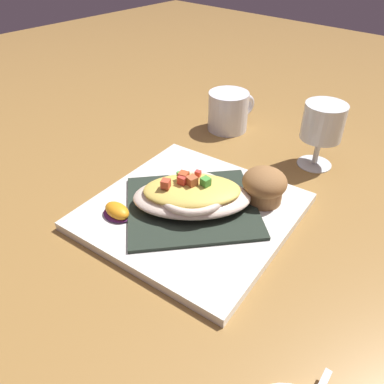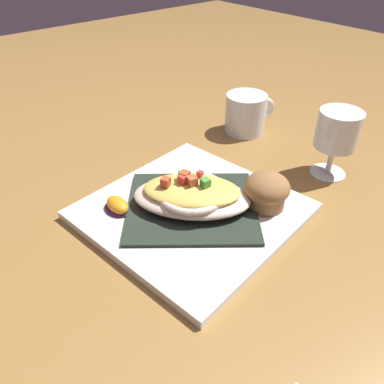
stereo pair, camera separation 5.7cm
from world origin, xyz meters
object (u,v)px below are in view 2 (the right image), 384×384
(gratin_dish, at_px, (192,194))
(coffee_mug, at_px, (246,116))
(square_plate, at_px, (192,211))
(stemmed_glass, at_px, (337,133))
(orange_garnish, at_px, (118,206))
(muffin, at_px, (267,191))

(gratin_dish, bearing_deg, coffee_mug, 117.47)
(square_plate, bearing_deg, stemmed_glass, 75.21)
(orange_garnish, height_order, stemmed_glass, stemmed_glass)
(gratin_dish, relative_size, muffin, 2.91)
(gratin_dish, distance_m, orange_garnish, 0.11)
(square_plate, relative_size, gratin_dish, 1.45)
(gratin_dish, bearing_deg, stemmed_glass, 75.19)
(square_plate, distance_m, muffin, 0.12)
(muffin, bearing_deg, orange_garnish, -127.86)
(muffin, height_order, stemmed_glass, stemmed_glass)
(gratin_dish, distance_m, muffin, 0.11)
(square_plate, xyz_separation_m, stemmed_glass, (0.07, 0.26, 0.07))
(muffin, bearing_deg, square_plate, -127.82)
(orange_garnish, height_order, coffee_mug, coffee_mug)
(square_plate, distance_m, coffee_mug, 0.31)
(square_plate, relative_size, coffee_mug, 2.54)
(orange_garnish, xyz_separation_m, coffee_mug, (-0.07, 0.36, 0.01))
(muffin, distance_m, stemmed_glass, 0.18)
(stemmed_glass, bearing_deg, square_plate, -104.79)
(gratin_dish, xyz_separation_m, stemmed_glass, (0.07, 0.26, 0.04))
(muffin, relative_size, coffee_mug, 0.60)
(stemmed_glass, bearing_deg, muffin, -90.17)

